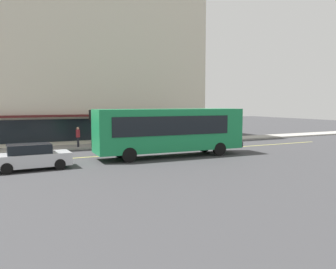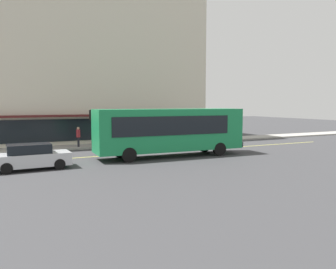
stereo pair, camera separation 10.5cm
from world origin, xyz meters
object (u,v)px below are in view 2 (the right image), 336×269
at_px(bus, 171,130).
at_px(pedestrian_waiting, 78,135).
at_px(traffic_light, 91,119).
at_px(car_silver, 31,157).

bearing_deg(bus, pedestrian_waiting, 125.22).
relative_size(traffic_light, car_silver, 0.73).
bearing_deg(car_silver, traffic_light, 56.08).
xyz_separation_m(bus, car_silver, (-9.58, -0.84, -1.24)).
relative_size(traffic_light, pedestrian_waiting, 1.85).
xyz_separation_m(bus, traffic_light, (-4.19, 7.17, 0.55)).
bearing_deg(traffic_light, car_silver, -123.92).
distance_m(bus, pedestrian_waiting, 9.19).
height_order(traffic_light, car_silver, traffic_light).
height_order(traffic_light, pedestrian_waiting, traffic_light).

